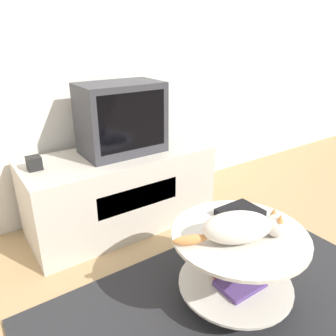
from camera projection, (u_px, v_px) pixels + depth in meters
ground_plane at (224, 308)px, 1.77m from camera, size 12.00×12.00×0.00m
wall_back at (97, 44)px, 2.39m from camera, size 8.00×0.05×2.60m
rug at (224, 307)px, 1.77m from camera, size 2.02×1.14×0.02m
tv_stand at (120, 189)px, 2.46m from camera, size 1.35×0.58×0.58m
tv at (121, 118)px, 2.29m from camera, size 0.57×0.35×0.49m
speaker at (34, 163)px, 2.06m from camera, size 0.08×0.08×0.08m
coffee_table at (237, 259)px, 1.70m from camera, size 0.69×0.69×0.43m
dvd_box at (240, 213)px, 1.78m from camera, size 0.22×0.18×0.04m
cat at (241, 227)px, 1.56m from camera, size 0.54×0.31×0.14m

